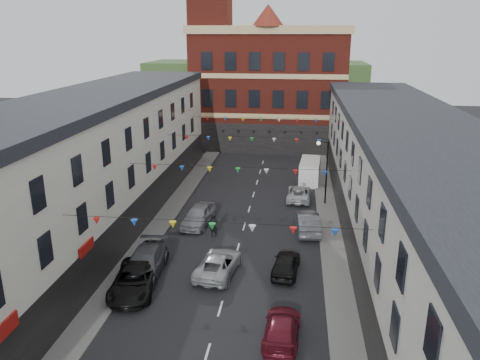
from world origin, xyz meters
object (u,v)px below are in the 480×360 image
at_px(car_left_c, 134,280).
at_px(car_right_e, 307,222).
at_px(street_lamp, 324,164).
at_px(car_right_d, 286,264).
at_px(car_right_f, 299,193).
at_px(moving_car, 218,264).
at_px(pedestrian, 214,225).
at_px(car_left_e, 199,215).
at_px(car_right_c, 282,328).
at_px(white_van, 310,171).
at_px(car_left_d, 145,264).

distance_m(car_left_c, car_right_e, 14.87).
distance_m(street_lamp, car_right_d, 14.07).
bearing_deg(car_right_f, moving_car, 72.81).
distance_m(moving_car, pedestrian, 5.83).
bearing_deg(car_right_d, car_left_c, 26.03).
height_order(car_left_e, car_right_f, car_left_e).
xyz_separation_m(car_left_c, car_right_d, (9.10, 3.36, -0.07)).
relative_size(car_left_c, car_right_c, 1.23).
height_order(car_left_e, white_van, white_van).
height_order(car_left_d, pedestrian, pedestrian).
xyz_separation_m(car_left_d, car_right_c, (9.10, -5.60, -0.19)).
xyz_separation_m(car_left_d, white_van, (11.02, 21.77, 0.32)).
relative_size(moving_car, pedestrian, 2.66).
distance_m(moving_car, white_van, 21.85).
relative_size(street_lamp, car_right_e, 1.24).
xyz_separation_m(car_left_c, car_right_f, (9.88, 17.83, -0.10)).
height_order(car_left_e, pedestrian, pedestrian).
xyz_separation_m(street_lamp, moving_car, (-7.34, -13.91, -3.21)).
bearing_deg(moving_car, car_left_e, -61.98).
xyz_separation_m(car_left_d, car_left_e, (1.72, 8.75, -0.01)).
relative_size(car_right_e, moving_car, 0.97).
height_order(car_left_e, car_right_e, car_left_e).
distance_m(street_lamp, white_van, 7.61).
relative_size(car_left_c, moving_car, 1.09).
distance_m(car_left_c, white_van, 26.18).
relative_size(car_left_c, car_left_e, 1.13).
height_order(car_right_c, white_van, white_van).
bearing_deg(car_right_c, car_left_e, -59.76).
xyz_separation_m(car_left_e, moving_car, (2.99, -7.90, -0.13)).
relative_size(car_left_d, car_right_e, 1.17).
relative_size(car_left_e, car_right_d, 1.20).
relative_size(car_right_e, white_van, 0.94).
xyz_separation_m(street_lamp, car_right_e, (-1.47, -6.29, -3.11)).
distance_m(car_left_d, car_right_d, 9.21).
bearing_deg(car_right_e, pedestrian, 9.69).
bearing_deg(pedestrian, car_right_f, 70.63).
distance_m(car_left_d, car_right_f, 18.68).
bearing_deg(moving_car, car_left_c, 38.27).
relative_size(car_left_c, car_right_d, 1.35).
distance_m(car_left_d, car_left_e, 8.92).
relative_size(car_left_e, car_right_c, 1.09).
bearing_deg(moving_car, car_right_c, 131.52).
xyz_separation_m(street_lamp, car_right_c, (-2.95, -20.36, -3.27)).
bearing_deg(car_left_c, car_right_c, -28.80).
xyz_separation_m(car_left_e, pedestrian, (1.67, -2.23, 0.12)).
relative_size(car_left_d, car_right_d, 1.42).
height_order(car_left_c, moving_car, car_left_c).
distance_m(car_left_c, car_left_e, 10.86).
distance_m(car_right_d, car_right_e, 7.24).
height_order(street_lamp, car_right_e, street_lamp).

